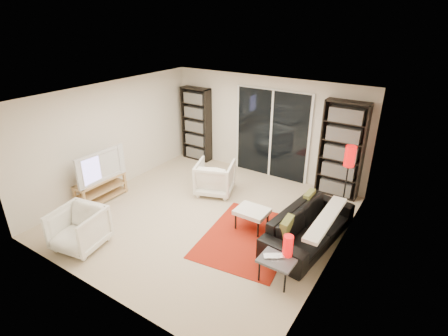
% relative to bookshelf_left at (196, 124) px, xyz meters
% --- Properties ---
extents(floor, '(5.00, 5.00, 0.00)m').
position_rel_bookshelf_left_xyz_m(floor, '(1.95, -2.33, -0.98)').
color(floor, beige).
rests_on(floor, ground).
extents(wall_back, '(5.00, 0.02, 2.40)m').
position_rel_bookshelf_left_xyz_m(wall_back, '(1.95, 0.17, 0.22)').
color(wall_back, silver).
rests_on(wall_back, ground).
extents(wall_front, '(5.00, 0.02, 2.40)m').
position_rel_bookshelf_left_xyz_m(wall_front, '(1.95, -4.83, 0.22)').
color(wall_front, silver).
rests_on(wall_front, ground).
extents(wall_left, '(0.02, 5.00, 2.40)m').
position_rel_bookshelf_left_xyz_m(wall_left, '(-0.55, -2.33, 0.22)').
color(wall_left, silver).
rests_on(wall_left, ground).
extents(wall_right, '(0.02, 5.00, 2.40)m').
position_rel_bookshelf_left_xyz_m(wall_right, '(4.45, -2.33, 0.22)').
color(wall_right, silver).
rests_on(wall_right, ground).
extents(ceiling, '(5.00, 5.00, 0.02)m').
position_rel_bookshelf_left_xyz_m(ceiling, '(1.95, -2.33, 1.42)').
color(ceiling, white).
rests_on(ceiling, wall_back).
extents(sliding_door, '(1.92, 0.08, 2.16)m').
position_rel_bookshelf_left_xyz_m(sliding_door, '(2.15, 0.13, 0.07)').
color(sliding_door, white).
rests_on(sliding_door, ground).
extents(bookshelf_left, '(0.80, 0.30, 1.95)m').
position_rel_bookshelf_left_xyz_m(bookshelf_left, '(0.00, 0.00, 0.00)').
color(bookshelf_left, black).
rests_on(bookshelf_left, ground).
extents(bookshelf_right, '(0.90, 0.30, 2.10)m').
position_rel_bookshelf_left_xyz_m(bookshelf_right, '(3.85, -0.00, 0.07)').
color(bookshelf_right, black).
rests_on(bookshelf_right, ground).
extents(tv_stand, '(0.36, 1.14, 0.50)m').
position_rel_bookshelf_left_xyz_m(tv_stand, '(-0.30, -3.01, -0.71)').
color(tv_stand, tan).
rests_on(tv_stand, floor).
extents(tv, '(0.20, 1.14, 0.66)m').
position_rel_bookshelf_left_xyz_m(tv, '(-0.28, -3.01, -0.15)').
color(tv, black).
rests_on(tv, tv_stand).
extents(rug, '(1.75, 2.20, 0.01)m').
position_rel_bookshelf_left_xyz_m(rug, '(3.03, -2.49, -0.97)').
color(rug, '#A4200E').
rests_on(rug, floor).
extents(sofa, '(1.05, 2.17, 0.61)m').
position_rel_bookshelf_left_xyz_m(sofa, '(3.96, -2.00, -0.67)').
color(sofa, black).
rests_on(sofa, floor).
extents(armchair_back, '(1.02, 1.03, 0.73)m').
position_rel_bookshelf_left_xyz_m(armchair_back, '(1.55, -1.40, -0.61)').
color(armchair_back, white).
rests_on(armchair_back, floor).
extents(armchair_front, '(0.90, 0.92, 0.72)m').
position_rel_bookshelf_left_xyz_m(armchair_front, '(0.73, -4.30, -0.61)').
color(armchair_front, white).
rests_on(armchair_front, floor).
extents(ottoman, '(0.59, 0.48, 0.40)m').
position_rel_bookshelf_left_xyz_m(ottoman, '(2.93, -2.20, -0.63)').
color(ottoman, white).
rests_on(ottoman, floor).
extents(side_table, '(0.53, 0.53, 0.40)m').
position_rel_bookshelf_left_xyz_m(side_table, '(3.92, -3.18, -0.62)').
color(side_table, '#4D4D53').
rests_on(side_table, floor).
extents(laptop, '(0.37, 0.34, 0.02)m').
position_rel_bookshelf_left_xyz_m(laptop, '(3.88, -3.25, -0.56)').
color(laptop, silver).
rests_on(laptop, side_table).
extents(table_lamp, '(0.15, 0.15, 0.34)m').
position_rel_bookshelf_left_xyz_m(table_lamp, '(4.00, -3.07, -0.41)').
color(table_lamp, '#BF0808').
rests_on(table_lamp, side_table).
extents(floor_lamp, '(0.22, 0.22, 1.47)m').
position_rel_bookshelf_left_xyz_m(floor_lamp, '(4.21, -0.82, 0.16)').
color(floor_lamp, black).
rests_on(floor_lamp, floor).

